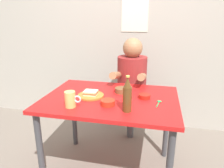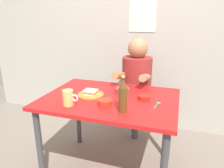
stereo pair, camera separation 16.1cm
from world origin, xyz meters
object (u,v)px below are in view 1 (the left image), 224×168
stool (131,110)px  plate_orange (91,96)px  sauce_bowl_chili (108,102)px  person_seated (132,76)px  beer_mug (70,99)px  beer_bottle (127,95)px  dining_table (111,107)px  sandwich (91,93)px

stool → plate_orange: plate_orange is taller
plate_orange → sauce_bowl_chili: sauce_bowl_chili is taller
person_seated → beer_mug: size_ratio=5.71×
beer_bottle → sauce_bowl_chili: (-0.16, 0.08, -0.10)m
stool → beer_mug: bearing=-110.9°
person_seated → sauce_bowl_chili: person_seated is taller
beer_mug → plate_orange: bearing=72.3°
beer_bottle → dining_table: bearing=126.2°
sandwich → beer_mug: size_ratio=0.87×
plate_orange → sandwich: 0.02m
sandwich → beer_mug: beer_mug is taller
stool → sandwich: 0.82m
stool → plate_orange: bearing=-112.1°
sandwich → dining_table: bearing=5.4°
stool → beer_bottle: bearing=-84.8°
beer_mug → dining_table: bearing=46.1°
plate_orange → beer_mug: size_ratio=1.75×
dining_table → stool: dining_table is taller
dining_table → sandwich: size_ratio=10.00×
dining_table → beer_bottle: bearing=-53.8°
beer_mug → sauce_bowl_chili: 0.28m
beer_mug → stool: bearing=69.1°
plate_orange → dining_table: bearing=5.4°
dining_table → stool: bearing=81.5°
sandwich → person_seated: bearing=67.6°
sandwich → beer_bottle: (0.34, -0.22, 0.09)m
beer_bottle → sauce_bowl_chili: beer_bottle is taller
beer_mug → beer_bottle: (0.42, 0.02, 0.06)m
plate_orange → beer_mug: beer_mug is taller
stool → person_seated: 0.42m
dining_table → person_seated: bearing=81.4°
stool → sauce_bowl_chili: 0.90m
beer_bottle → sauce_bowl_chili: 0.20m
stool → dining_table: bearing=-98.5°
dining_table → person_seated: person_seated is taller
beer_mug → beer_bottle: beer_bottle is taller
plate_orange → beer_mug: bearing=-107.7°
stool → sauce_bowl_chili: (-0.08, -0.79, 0.41)m
sauce_bowl_chili → beer_bottle: bearing=-25.4°
sandwich → sauce_bowl_chili: size_ratio=1.00×
stool → beer_bottle: 1.01m
person_seated → stool: bearing=90.0°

